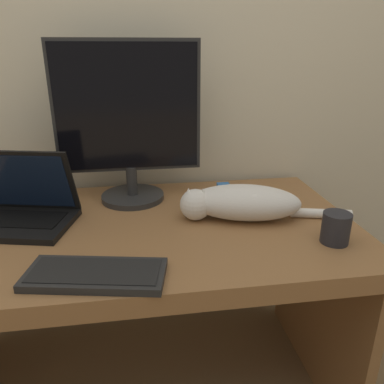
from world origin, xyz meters
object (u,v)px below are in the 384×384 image
(cat, at_px, (241,202))
(coffee_mug, at_px, (336,228))
(monitor, at_px, (130,123))
(external_keyboard, at_px, (96,274))
(laptop, at_px, (20,210))

(cat, distance_m, coffee_mug, 0.30)
(monitor, distance_m, cat, 0.48)
(cat, bearing_deg, coffee_mug, -27.23)
(monitor, xyz_separation_m, external_keyboard, (-0.10, -0.52, -0.28))
(cat, height_order, coffee_mug, cat)
(laptop, relative_size, external_keyboard, 1.04)
(cat, relative_size, coffee_mug, 6.15)
(cat, bearing_deg, monitor, 160.45)
(laptop, xyz_separation_m, external_keyboard, (0.27, -0.35, -0.04))
(external_keyboard, bearing_deg, monitor, 90.28)
(external_keyboard, height_order, coffee_mug, coffee_mug)
(laptop, height_order, coffee_mug, laptop)
(external_keyboard, bearing_deg, cat, 43.57)
(monitor, distance_m, coffee_mug, 0.76)
(laptop, distance_m, coffee_mug, 0.98)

